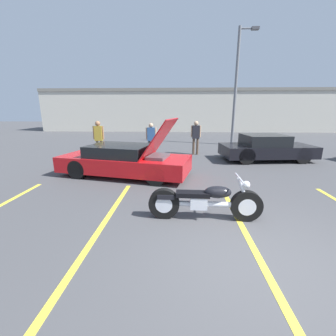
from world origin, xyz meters
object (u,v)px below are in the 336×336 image
at_px(motorcycle, 205,202).
at_px(spectator_midground, 99,136).
at_px(parked_car_left_row, 266,148).
at_px(show_car_hood_open, 125,160).
at_px(spectator_near_motorcycle, 196,135).
at_px(light_pole, 237,83).
at_px(spectator_by_show_car, 151,137).

bearing_deg(motorcycle, spectator_midground, 127.44).
bearing_deg(spectator_midground, parked_car_left_row, 0.43).
distance_m(show_car_hood_open, spectator_near_motorcycle, 4.93).
relative_size(motorcycle, spectator_midground, 1.35).
height_order(motorcycle, parked_car_left_row, parked_car_left_row).
bearing_deg(light_pole, spectator_near_motorcycle, -128.18).
xyz_separation_m(parked_car_left_row, spectator_by_show_car, (-5.43, 0.47, 0.42)).
xyz_separation_m(light_pole, spectator_by_show_car, (-5.01, -4.25, -2.95)).
bearing_deg(parked_car_left_row, spectator_near_motorcycle, 153.31).
bearing_deg(light_pole, parked_car_left_row, -85.00).
bearing_deg(spectator_midground, spectator_by_show_car, 12.23).
height_order(show_car_hood_open, parked_car_left_row, show_car_hood_open).
xyz_separation_m(spectator_near_motorcycle, spectator_midground, (-4.68, -1.25, 0.04)).
bearing_deg(light_pole, spectator_midground, -147.35).
bearing_deg(motorcycle, parked_car_left_row, 61.35).
bearing_deg(spectator_midground, light_pole, 32.65).
bearing_deg(spectator_near_motorcycle, motorcycle, -92.35).
height_order(motorcycle, spectator_midground, spectator_midground).
relative_size(motorcycle, spectator_by_show_car, 1.45).
xyz_separation_m(parked_car_left_row, spectator_near_motorcycle, (-3.18, 1.20, 0.47)).
relative_size(light_pole, show_car_hood_open, 1.48).
bearing_deg(spectator_by_show_car, spectator_midground, -167.77).
height_order(spectator_near_motorcycle, spectator_by_show_car, spectator_near_motorcycle).
bearing_deg(show_car_hood_open, spectator_near_motorcycle, 67.71).
xyz_separation_m(motorcycle, spectator_midground, (-4.39, 6.00, 0.67)).
xyz_separation_m(show_car_hood_open, parked_car_left_row, (5.97, 2.85, 0.02)).
relative_size(parked_car_left_row, spectator_near_motorcycle, 2.45).
relative_size(motorcycle, parked_car_left_row, 0.57).
bearing_deg(parked_car_left_row, spectator_midground, 174.32).
distance_m(spectator_near_motorcycle, spectator_midground, 4.85).
height_order(light_pole, spectator_midground, light_pole).
bearing_deg(parked_car_left_row, show_car_hood_open, -160.59).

